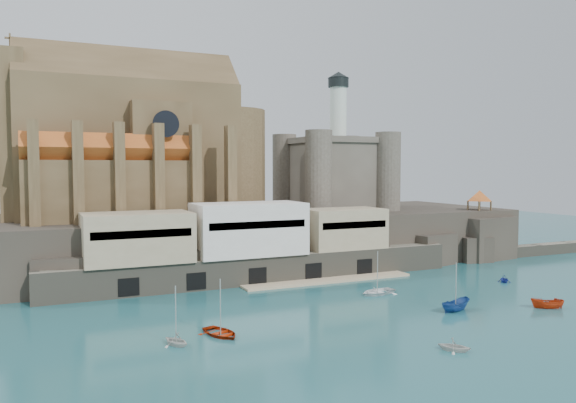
# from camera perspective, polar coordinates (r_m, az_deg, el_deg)

# --- Properties ---
(ground) EXTENTS (300.00, 300.00, 0.00)m
(ground) POSITION_cam_1_polar(r_m,az_deg,el_deg) (78.11, 9.29, -10.52)
(ground) COLOR #1A5157
(ground) RESTS_ON ground
(promontory) EXTENTS (100.00, 36.00, 10.00)m
(promontory) POSITION_cam_1_polar(r_m,az_deg,el_deg) (111.43, -2.18, -3.69)
(promontory) COLOR black
(promontory) RESTS_ON ground
(quay) EXTENTS (70.00, 12.00, 13.05)m
(quay) POSITION_cam_1_polar(r_m,az_deg,el_deg) (92.61, -4.04, -4.45)
(quay) COLOR #6C6656
(quay) RESTS_ON ground
(church) EXTENTS (47.00, 25.93, 30.51)m
(church) POSITION_cam_1_polar(r_m,az_deg,el_deg) (106.27, -14.78, 5.14)
(church) COLOR brown
(church) RESTS_ON promontory
(castle_keep) EXTENTS (21.20, 21.20, 29.30)m
(castle_keep) POSITION_cam_1_polar(r_m,az_deg,el_deg) (119.23, 4.75, 3.22)
(castle_keep) COLOR #4D463C
(castle_keep) RESTS_ON promontory
(rock_outcrop) EXTENTS (14.50, 10.50, 8.70)m
(rock_outcrop) POSITION_cam_1_polar(r_m,az_deg,el_deg) (123.33, 18.85, -3.60)
(rock_outcrop) COLOR black
(rock_outcrop) RESTS_ON ground
(pavilion) EXTENTS (6.40, 6.40, 5.40)m
(pavilion) POSITION_cam_1_polar(r_m,az_deg,el_deg) (122.71, 18.88, 0.44)
(pavilion) COLOR brown
(pavilion) RESTS_ON rock_outcrop
(breakwater) EXTENTS (40.00, 3.00, 2.40)m
(breakwater) POSITION_cam_1_polar(r_m,az_deg,el_deg) (140.20, 26.49, -4.60)
(breakwater) COLOR #6C6656
(breakwater) RESTS_ON ground
(boat_0) EXTENTS (4.16, 2.19, 5.59)m
(boat_0) POSITION_cam_1_polar(r_m,az_deg,el_deg) (65.26, -6.86, -13.33)
(boat_0) COLOR #A62104
(boat_0) RESTS_ON ground
(boat_1) EXTENTS (3.31, 3.12, 3.29)m
(boat_1) POSITION_cam_1_polar(r_m,az_deg,el_deg) (62.00, 16.52, -14.36)
(boat_1) COLOR silver
(boat_1) RESTS_ON ground
(boat_2) EXTENTS (2.29, 2.25, 5.05)m
(boat_2) POSITION_cam_1_polar(r_m,az_deg,el_deg) (78.18, 16.65, -10.61)
(boat_2) COLOR navy
(boat_2) RESTS_ON ground
(boat_4) EXTENTS (3.45, 2.96, 3.43)m
(boat_4) POSITION_cam_1_polar(r_m,az_deg,el_deg) (62.46, -11.30, -14.15)
(boat_4) COLOR silver
(boat_4) RESTS_ON ground
(boat_5) EXTENTS (2.29, 2.27, 4.41)m
(boat_5) POSITION_cam_1_polar(r_m,az_deg,el_deg) (83.93, 24.84, -9.82)
(boat_5) COLOR #BB350F
(boat_5) RESTS_ON ground
(boat_6) EXTENTS (2.12, 4.52, 6.10)m
(boat_6) POSITION_cam_1_polar(r_m,az_deg,el_deg) (85.81, 9.06, -9.24)
(boat_6) COLOR white
(boat_6) RESTS_ON ground
(boat_7) EXTENTS (2.94, 2.82, 2.94)m
(boat_7) POSITION_cam_1_polar(r_m,az_deg,el_deg) (99.81, 21.09, -7.63)
(boat_7) COLOR navy
(boat_7) RESTS_ON ground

